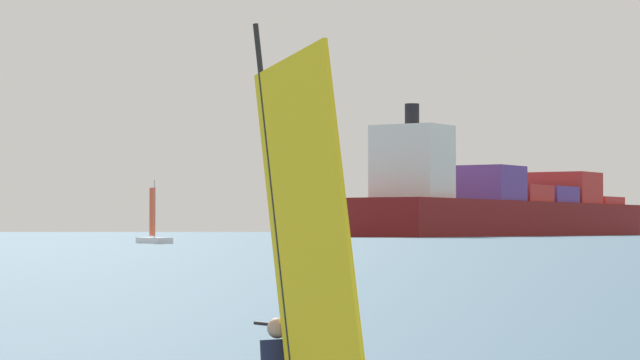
{
  "coord_description": "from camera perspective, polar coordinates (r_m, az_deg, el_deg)",
  "views": [
    {
      "loc": [
        2.43,
        -15.47,
        2.35
      ],
      "look_at": [
        -3.98,
        2.73,
        2.98
      ],
      "focal_mm": 82.97,
      "sensor_mm": 36.0,
      "label": 1
    }
  ],
  "objects": [
    {
      "name": "windsurfer",
      "position": [
        15.59,
        -1.37,
        -6.4
      ],
      "size": [
        3.01,
        2.37,
        4.6
      ],
      "rotation": [
        0.0,
        0.0,
        2.5
      ],
      "color": "red",
      "rests_on": "ground_plane"
    },
    {
      "name": "cargo_ship",
      "position": [
        460.03,
        7.15,
        -1.06
      ],
      "size": [
        61.61,
        165.93,
        36.71
      ],
      "rotation": [
        0.0,
        0.0,
        1.35
      ],
      "color": "maroon",
      "rests_on": "ground_plane"
    },
    {
      "name": "distant_headland",
      "position": [
        1206.6,
        10.98,
        -0.79
      ],
      "size": [
        1149.15,
        366.16,
        49.16
      ],
      "primitive_type": "cube",
      "rotation": [
        0.0,
        0.0,
        0.12
      ],
      "color": "#756B56",
      "rests_on": "ground_plane"
    },
    {
      "name": "small_sailboat",
      "position": [
        231.87,
        -6.42,
        -2.26
      ],
      "size": [
        8.88,
        8.56,
        9.91
      ],
      "rotation": [
        0.0,
        0.0,
        5.53
      ],
      "color": "white",
      "rests_on": "ground_plane"
    }
  ]
}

